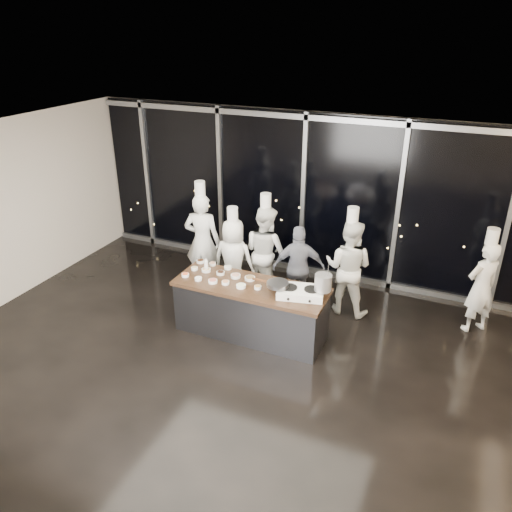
# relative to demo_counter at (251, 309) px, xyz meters

# --- Properties ---
(ground) EXTENTS (9.00, 9.00, 0.00)m
(ground) POSITION_rel_demo_counter_xyz_m (0.00, -0.90, -0.45)
(ground) COLOR black
(ground) RESTS_ON ground
(room_shell) EXTENTS (9.02, 7.02, 3.21)m
(room_shell) POSITION_rel_demo_counter_xyz_m (0.18, -0.90, 1.79)
(room_shell) COLOR beige
(room_shell) RESTS_ON ground
(window_wall) EXTENTS (8.90, 0.11, 3.20)m
(window_wall) POSITION_rel_demo_counter_xyz_m (0.00, 2.53, 1.14)
(window_wall) COLOR black
(window_wall) RESTS_ON ground
(demo_counter) EXTENTS (2.46, 0.86, 0.90)m
(demo_counter) POSITION_rel_demo_counter_xyz_m (0.00, 0.00, 0.00)
(demo_counter) COLOR #38383D
(demo_counter) RESTS_ON ground
(stove) EXTENTS (0.77, 0.57, 0.14)m
(stove) POSITION_rel_demo_counter_xyz_m (0.83, -0.00, 0.51)
(stove) COLOR white
(stove) RESTS_ON demo_counter
(frying_pan) EXTENTS (0.61, 0.41, 0.06)m
(frying_pan) POSITION_rel_demo_counter_xyz_m (0.48, -0.08, 0.62)
(frying_pan) COLOR gray
(frying_pan) RESTS_ON stove
(stock_pot) EXTENTS (0.30, 0.30, 0.25)m
(stock_pot) POSITION_rel_demo_counter_xyz_m (1.15, 0.06, 0.71)
(stock_pot) COLOR silver
(stock_pot) RESTS_ON stove
(prep_bowls) EXTENTS (1.40, 0.70, 0.05)m
(prep_bowls) POSITION_rel_demo_counter_xyz_m (-0.57, 0.08, 0.47)
(prep_bowls) COLOR white
(prep_bowls) RESTS_ON demo_counter
(squeeze_bottle) EXTENTS (0.07, 0.07, 0.25)m
(squeeze_bottle) POSITION_rel_demo_counter_xyz_m (-0.87, 0.15, 0.56)
(squeeze_bottle) COLOR white
(squeeze_bottle) RESTS_ON demo_counter
(chef_far_left) EXTENTS (0.76, 0.57, 2.10)m
(chef_far_left) POSITION_rel_demo_counter_xyz_m (-1.49, 1.13, 0.50)
(chef_far_left) COLOR white
(chef_far_left) RESTS_ON ground
(chef_left) EXTENTS (0.79, 0.55, 1.78)m
(chef_left) POSITION_rel_demo_counter_xyz_m (-0.77, 0.95, 0.33)
(chef_left) COLOR white
(chef_left) RESTS_ON ground
(chef_center) EXTENTS (1.03, 0.93, 1.97)m
(chef_center) POSITION_rel_demo_counter_xyz_m (-0.30, 1.33, 0.43)
(chef_center) COLOR white
(chef_center) RESTS_ON ground
(guest) EXTENTS (0.98, 0.67, 1.55)m
(guest) POSITION_rel_demo_counter_xyz_m (0.42, 1.12, 0.32)
(guest) COLOR #121B33
(guest) RESTS_ON ground
(chef_right) EXTENTS (0.87, 0.70, 1.94)m
(chef_right) POSITION_rel_demo_counter_xyz_m (1.24, 1.32, 0.41)
(chef_right) COLOR white
(chef_right) RESTS_ON ground
(chef_side) EXTENTS (0.68, 0.67, 1.81)m
(chef_side) POSITION_rel_demo_counter_xyz_m (3.35, 1.60, 0.36)
(chef_side) COLOR white
(chef_side) RESTS_ON ground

